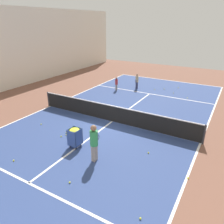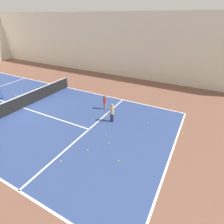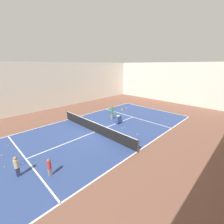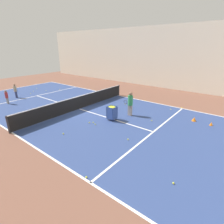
{
  "view_description": "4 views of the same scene",
  "coord_description": "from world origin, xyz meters",
  "px_view_note": "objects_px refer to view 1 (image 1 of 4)",
  "views": [
    {
      "loc": [
        -5.89,
        10.2,
        5.57
      ],
      "look_at": [
        0.0,
        0.0,
        0.62
      ],
      "focal_mm": 35.0,
      "sensor_mm": 36.0,
      "label": 1
    },
    {
      "loc": [
        -7.33,
        -11.77,
        6.29
      ],
      "look_at": [
        1.53,
        -7.01,
        0.73
      ],
      "focal_mm": 28.0,
      "sensor_mm": 36.0,
      "label": 2
    },
    {
      "loc": [
        10.59,
        -8.35,
        6.29
      ],
      "look_at": [
        -1.3,
        3.75,
        0.92
      ],
      "focal_mm": 24.0,
      "sensor_mm": 36.0,
      "label": 3
    },
    {
      "loc": [
        8.37,
        9.81,
        4.53
      ],
      "look_at": [
        0.12,
        3.29,
        0.56
      ],
      "focal_mm": 28.0,
      "sensor_mm": 36.0,
      "label": 4
    }
  ],
  "objects_px": {
    "coach_at_net": "(94,141)",
    "ball_cart": "(75,134)",
    "tennis_net": "(112,113)",
    "player_near_baseline": "(137,80)",
    "child_midcourt": "(116,83)"
  },
  "relations": [
    {
      "from": "coach_at_net",
      "to": "child_midcourt",
      "type": "height_order",
      "value": "coach_at_net"
    },
    {
      "from": "player_near_baseline",
      "to": "child_midcourt",
      "type": "relative_size",
      "value": 1.15
    },
    {
      "from": "player_near_baseline",
      "to": "tennis_net",
      "type": "bearing_deg",
      "value": 15.3
    },
    {
      "from": "tennis_net",
      "to": "ball_cart",
      "type": "height_order",
      "value": "tennis_net"
    },
    {
      "from": "player_near_baseline",
      "to": "coach_at_net",
      "type": "height_order",
      "value": "coach_at_net"
    },
    {
      "from": "player_near_baseline",
      "to": "child_midcourt",
      "type": "height_order",
      "value": "player_near_baseline"
    },
    {
      "from": "child_midcourt",
      "to": "ball_cart",
      "type": "xyz_separation_m",
      "value": [
        -2.72,
        8.97,
        0.0
      ]
    },
    {
      "from": "tennis_net",
      "to": "coach_at_net",
      "type": "xyz_separation_m",
      "value": [
        -1.3,
        3.75,
        0.43
      ]
    },
    {
      "from": "player_near_baseline",
      "to": "ball_cart",
      "type": "xyz_separation_m",
      "value": [
        -1.41,
        10.28,
        -0.09
      ]
    },
    {
      "from": "tennis_net",
      "to": "player_near_baseline",
      "type": "relative_size",
      "value": 7.83
    },
    {
      "from": "tennis_net",
      "to": "coach_at_net",
      "type": "distance_m",
      "value": 3.99
    },
    {
      "from": "coach_at_net",
      "to": "child_midcourt",
      "type": "distance_m",
      "value": 10.3
    },
    {
      "from": "coach_at_net",
      "to": "ball_cart",
      "type": "distance_m",
      "value": 1.52
    },
    {
      "from": "coach_at_net",
      "to": "child_midcourt",
      "type": "bearing_deg",
      "value": 22.33
    },
    {
      "from": "tennis_net",
      "to": "player_near_baseline",
      "type": "height_order",
      "value": "player_near_baseline"
    }
  ]
}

